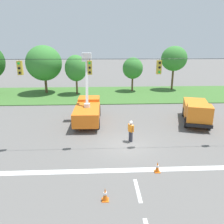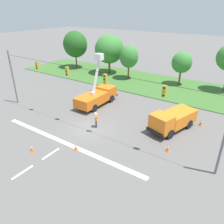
{
  "view_description": "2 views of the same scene",
  "coord_description": "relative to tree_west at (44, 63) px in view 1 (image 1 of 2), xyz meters",
  "views": [
    {
      "loc": [
        -1.87,
        -15.55,
        7.59
      ],
      "look_at": [
        -0.92,
        4.46,
        1.34
      ],
      "focal_mm": 35.0,
      "sensor_mm": 36.0,
      "label": 1
    },
    {
      "loc": [
        13.77,
        -15.99,
        12.11
      ],
      "look_at": [
        1.62,
        2.0,
        1.64
      ],
      "focal_mm": 35.0,
      "sensor_mm": 36.0,
      "label": 2
    }
  ],
  "objects": [
    {
      "name": "lane_markings",
      "position": [
        10.78,
        -24.52,
        -4.75
      ],
      "size": [
        17.6,
        15.25,
        0.01
      ],
      "color": "silver",
      "rests_on": "ground"
    },
    {
      "name": "traffic_cone_mid_right",
      "position": [
        12.27,
        -23.31,
        -4.41
      ],
      "size": [
        0.36,
        0.36,
        0.7
      ],
      "color": "orange",
      "rests_on": "ground"
    },
    {
      "name": "road_worker",
      "position": [
        11.19,
        -18.8,
        -3.76
      ],
      "size": [
        0.43,
        0.54,
        1.77
      ],
      "color": "#383842",
      "rests_on": "ground"
    },
    {
      "name": "traffic_cone_foreground_right",
      "position": [
        9.0,
        -25.74,
        -4.4
      ],
      "size": [
        0.36,
        0.36,
        0.73
      ],
      "color": "orange",
      "rests_on": "ground"
    },
    {
      "name": "signal_gantry",
      "position": [
        10.78,
        -19.45,
        -0.18
      ],
      "size": [
        26.2,
        0.33,
        7.2
      ],
      "color": "slate",
      "rests_on": "ground"
    },
    {
      "name": "utility_truck_support_near",
      "position": [
        18.33,
        -14.63,
        -3.53
      ],
      "size": [
        3.87,
        6.24,
        2.29
      ],
      "color": "orange",
      "rests_on": "ground"
    },
    {
      "name": "utility_truck_bucket_lift",
      "position": [
        7.46,
        -13.78,
        -3.45
      ],
      "size": [
        2.52,
        6.71,
        6.78
      ],
      "color": "orange",
      "rests_on": "ground"
    },
    {
      "name": "grass_verge",
      "position": [
        10.78,
        -1.44,
        -4.71
      ],
      "size": [
        56.0,
        12.0,
        0.1
      ],
      "primitive_type": "cube",
      "color": "#3D6B2D",
      "rests_on": "ground"
    },
    {
      "name": "tree_centre",
      "position": [
        5.02,
        -1.1,
        -0.69
      ],
      "size": [
        3.35,
        3.39,
        6.06
      ],
      "color": "brown",
      "rests_on": "ground"
    },
    {
      "name": "ground_plane",
      "position": [
        10.78,
        -19.44,
        -4.76
      ],
      "size": [
        200.0,
        200.0,
        0.0
      ],
      "primitive_type": "plane",
      "color": "#605E5B"
    },
    {
      "name": "traffic_cone_mid_left",
      "position": [
        20.76,
        -11.91,
        -4.35
      ],
      "size": [
        0.36,
        0.36,
        0.82
      ],
      "color": "orange",
      "rests_on": "ground"
    },
    {
      "name": "tree_east",
      "position": [
        13.99,
        0.81,
        -0.94
      ],
      "size": [
        3.29,
        3.16,
        5.55
      ],
      "color": "brown",
      "rests_on": "ground"
    },
    {
      "name": "tree_far_east",
      "position": [
        20.98,
        1.68,
        0.51
      ],
      "size": [
        4.3,
        3.82,
        7.31
      ],
      "color": "brown",
      "rests_on": "ground"
    },
    {
      "name": "tree_west",
      "position": [
        0.0,
        0.0,
        0.0
      ],
      "size": [
        5.46,
        5.81,
        7.46
      ],
      "color": "brown",
      "rests_on": "ground"
    }
  ]
}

